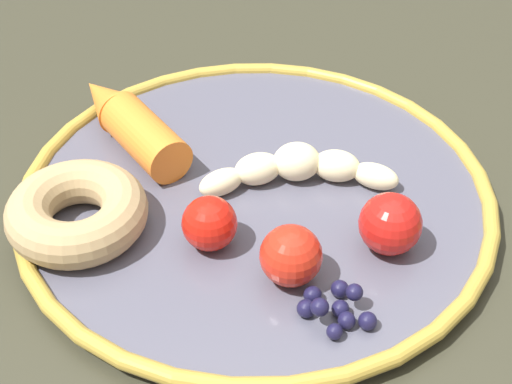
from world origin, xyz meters
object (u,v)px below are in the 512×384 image
tomato_mid (390,224)px  tomato_far (209,223)px  dining_table (232,224)px  blueberry_pile (335,307)px  banana (297,169)px  plate (256,195)px  tomato_near (291,256)px  carrot_orange (128,122)px  donut (77,212)px

tomato_mid → tomato_far: bearing=-97.9°
dining_table → blueberry_pile: (0.18, 0.05, 0.09)m
banana → plate: bearing=-74.5°
dining_table → tomato_near: tomato_near is taller
plate → tomato_far: 0.07m
carrot_orange → tomato_near: size_ratio=3.37×
blueberry_pile → banana: bearing=-178.5°
dining_table → carrot_orange: size_ratio=9.13×
plate → tomato_mid: bearing=51.0°
plate → carrot_orange: 0.12m
tomato_mid → tomato_far: tomato_mid is taller
banana → carrot_orange: 0.14m
tomato_mid → banana: bearing=-146.3°
banana → donut: size_ratio=1.57×
dining_table → carrot_orange: (-0.02, -0.08, 0.10)m
carrot_orange → tomato_near: bearing=33.2°
carrot_orange → plate: bearing=51.4°
banana → donut: bearing=-77.8°
donut → tomato_mid: (0.04, 0.21, 0.01)m
dining_table → tomato_mid: (0.12, 0.10, 0.10)m
dining_table → banana: size_ratio=8.15×
carrot_orange → tomato_mid: tomato_mid is taller
blueberry_pile → carrot_orange: bearing=-146.7°
tomato_near → tomato_mid: (-0.02, 0.07, 0.00)m
dining_table → carrot_orange: carrot_orange is taller
dining_table → banana: (0.05, 0.05, 0.10)m
carrot_orange → tomato_mid: size_ratio=3.22×
blueberry_pile → tomato_mid: 0.08m
tomato_near → tomato_far: size_ratio=1.08×
plate → donut: (0.03, -0.13, 0.02)m
banana → blueberry_pile: banana is taller
dining_table → tomato_near: 0.18m
tomato_mid → blueberry_pile: bearing=-40.5°
donut → tomato_near: bearing=66.0°
donut → tomato_mid: bearing=78.9°
carrot_orange → donut: carrot_orange is taller
donut → blueberry_pile: (0.10, 0.17, -0.01)m
tomato_near → banana: bearing=168.6°
carrot_orange → donut: bearing=-18.4°
banana → carrot_orange: bearing=-117.6°
plate → banana: (-0.01, 0.03, 0.02)m
tomato_near → tomato_mid: size_ratio=0.96×
dining_table → donut: bearing=-54.7°
tomato_near → tomato_mid: bearing=106.6°
banana → tomato_far: (0.06, -0.07, 0.01)m
plate → blueberry_pile: (0.12, 0.04, 0.01)m
banana → blueberry_pile: size_ratio=3.24×
plate → tomato_mid: tomato_mid is taller
carrot_orange → donut: 0.11m
blueberry_pile → tomato_far: tomato_far is taller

